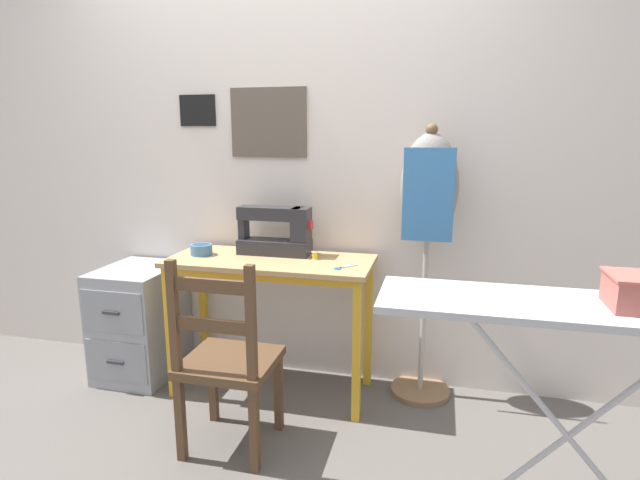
{
  "coord_description": "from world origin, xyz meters",
  "views": [
    {
      "loc": [
        0.86,
        -2.19,
        1.4
      ],
      "look_at": [
        0.28,
        0.21,
        0.87
      ],
      "focal_mm": 28.0,
      "sensor_mm": 36.0,
      "label": 1
    }
  ],
  "objects_px": {
    "filing_cabinet": "(140,321)",
    "dress_form": "(428,207)",
    "wooden_chair": "(227,362)",
    "thread_spool_near_machine": "(315,255)",
    "sewing_machine": "(278,232)",
    "ironing_board": "(581,319)",
    "fabric_bowl": "(201,249)",
    "scissors": "(342,268)"
  },
  "relations": [
    {
      "from": "ironing_board",
      "to": "wooden_chair",
      "type": "bearing_deg",
      "value": 168.78
    },
    {
      "from": "sewing_machine",
      "to": "ironing_board",
      "type": "distance_m",
      "value": 1.59
    },
    {
      "from": "wooden_chair",
      "to": "ironing_board",
      "type": "xyz_separation_m",
      "value": [
        1.32,
        -0.26,
        0.42
      ]
    },
    {
      "from": "thread_spool_near_machine",
      "to": "dress_form",
      "type": "height_order",
      "value": "dress_form"
    },
    {
      "from": "wooden_chair",
      "to": "filing_cabinet",
      "type": "height_order",
      "value": "wooden_chair"
    },
    {
      "from": "filing_cabinet",
      "to": "wooden_chair",
      "type": "bearing_deg",
      "value": -34.8
    },
    {
      "from": "fabric_bowl",
      "to": "scissors",
      "type": "relative_size",
      "value": 0.88
    },
    {
      "from": "dress_form",
      "to": "wooden_chair",
      "type": "bearing_deg",
      "value": -139.44
    },
    {
      "from": "thread_spool_near_machine",
      "to": "fabric_bowl",
      "type": "bearing_deg",
      "value": -175.02
    },
    {
      "from": "fabric_bowl",
      "to": "dress_form",
      "type": "bearing_deg",
      "value": 7.52
    },
    {
      "from": "fabric_bowl",
      "to": "thread_spool_near_machine",
      "type": "relative_size",
      "value": 2.85
    },
    {
      "from": "thread_spool_near_machine",
      "to": "wooden_chair",
      "type": "relative_size",
      "value": 0.05
    },
    {
      "from": "fabric_bowl",
      "to": "dress_form",
      "type": "distance_m",
      "value": 1.23
    },
    {
      "from": "dress_form",
      "to": "ironing_board",
      "type": "xyz_separation_m",
      "value": [
        0.5,
        -0.96,
        -0.2
      ]
    },
    {
      "from": "fabric_bowl",
      "to": "wooden_chair",
      "type": "relative_size",
      "value": 0.13
    },
    {
      "from": "dress_form",
      "to": "sewing_machine",
      "type": "bearing_deg",
      "value": -176.87
    },
    {
      "from": "sewing_machine",
      "to": "dress_form",
      "type": "bearing_deg",
      "value": 3.13
    },
    {
      "from": "sewing_machine",
      "to": "dress_form",
      "type": "relative_size",
      "value": 0.28
    },
    {
      "from": "wooden_chair",
      "to": "filing_cabinet",
      "type": "distance_m",
      "value": 0.99
    },
    {
      "from": "sewing_machine",
      "to": "fabric_bowl",
      "type": "height_order",
      "value": "sewing_machine"
    },
    {
      "from": "scissors",
      "to": "ironing_board",
      "type": "height_order",
      "value": "ironing_board"
    },
    {
      "from": "scissors",
      "to": "thread_spool_near_machine",
      "type": "xyz_separation_m",
      "value": [
        -0.17,
        0.14,
        0.02
      ]
    },
    {
      "from": "scissors",
      "to": "thread_spool_near_machine",
      "type": "height_order",
      "value": "thread_spool_near_machine"
    },
    {
      "from": "fabric_bowl",
      "to": "dress_form",
      "type": "height_order",
      "value": "dress_form"
    },
    {
      "from": "filing_cabinet",
      "to": "fabric_bowl",
      "type": "bearing_deg",
      "value": -2.42
    },
    {
      "from": "thread_spool_near_machine",
      "to": "filing_cabinet",
      "type": "relative_size",
      "value": 0.06
    },
    {
      "from": "dress_form",
      "to": "fabric_bowl",
      "type": "bearing_deg",
      "value": -172.48
    },
    {
      "from": "sewing_machine",
      "to": "ironing_board",
      "type": "relative_size",
      "value": 0.33
    },
    {
      "from": "scissors",
      "to": "filing_cabinet",
      "type": "bearing_deg",
      "value": 175.1
    },
    {
      "from": "ironing_board",
      "to": "scissors",
      "type": "bearing_deg",
      "value": 141.49
    },
    {
      "from": "filing_cabinet",
      "to": "dress_form",
      "type": "xyz_separation_m",
      "value": [
        1.62,
        0.14,
        0.71
      ]
    },
    {
      "from": "sewing_machine",
      "to": "wooden_chair",
      "type": "height_order",
      "value": "sewing_machine"
    },
    {
      "from": "wooden_chair",
      "to": "filing_cabinet",
      "type": "relative_size",
      "value": 1.4
    },
    {
      "from": "ironing_board",
      "to": "sewing_machine",
      "type": "bearing_deg",
      "value": 144.68
    },
    {
      "from": "fabric_bowl",
      "to": "dress_form",
      "type": "relative_size",
      "value": 0.08
    },
    {
      "from": "scissors",
      "to": "ironing_board",
      "type": "bearing_deg",
      "value": -38.51
    },
    {
      "from": "scissors",
      "to": "filing_cabinet",
      "type": "relative_size",
      "value": 0.21
    },
    {
      "from": "sewing_machine",
      "to": "thread_spool_near_machine",
      "type": "xyz_separation_m",
      "value": [
        0.22,
        -0.06,
        -0.1
      ]
    },
    {
      "from": "thread_spool_near_machine",
      "to": "dress_form",
      "type": "xyz_separation_m",
      "value": [
        0.57,
        0.1,
        0.26
      ]
    },
    {
      "from": "fabric_bowl",
      "to": "filing_cabinet",
      "type": "height_order",
      "value": "fabric_bowl"
    },
    {
      "from": "wooden_chair",
      "to": "dress_form",
      "type": "distance_m",
      "value": 1.24
    },
    {
      "from": "thread_spool_near_machine",
      "to": "dress_form",
      "type": "bearing_deg",
      "value": 10.26
    }
  ]
}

